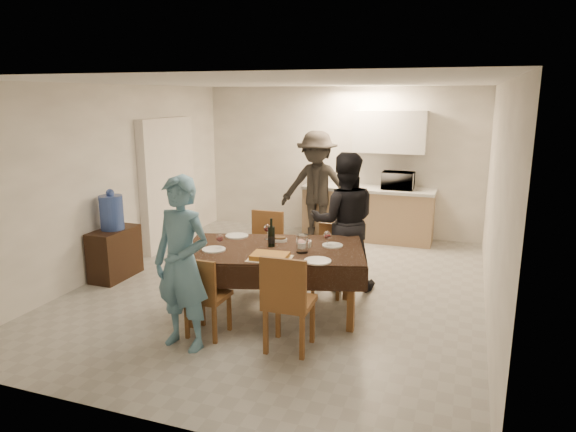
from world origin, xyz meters
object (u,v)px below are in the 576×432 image
water_jug (112,213)px  person_near (182,264)px  savoury_tart (270,256)px  microwave (398,181)px  wine_bottle (271,232)px  person_far (344,221)px  person_kitchen (316,187)px  console (115,253)px  water_pitcher (302,244)px  dining_table (274,251)px

water_jug → person_near: person_near is taller
water_jug → savoury_tart: water_jug is taller
water_jug → microwave: size_ratio=0.89×
wine_bottle → water_jug: bearing=172.7°
microwave → person_far: size_ratio=0.29×
water_jug → person_near: bearing=-36.3°
microwave → person_near: size_ratio=0.30×
microwave → person_kitchen: (-1.29, -0.45, -0.11)m
console → person_kitchen: bearing=51.8°
console → person_near: bearing=-36.3°
wine_bottle → person_kitchen: (-0.34, 2.96, -0.00)m
console → water_jug: 0.58m
console → water_pitcher: size_ratio=3.70×
water_pitcher → person_kitchen: 3.15m
console → wine_bottle: size_ratio=2.26×
water_jug → person_far: size_ratio=0.26×
wine_bottle → person_kitchen: 2.98m
person_far → savoury_tart: bearing=55.4°
water_jug → savoury_tart: (2.57, -0.74, -0.11)m
microwave → person_near: bearing=72.2°
dining_table → savoury_tart: savoury_tart is taller
water_pitcher → wine_bottle: bearing=166.0°
console → person_kitchen: person_kitchen is taller
water_jug → wine_bottle: water_jug is taller
savoury_tart → microwave: bearing=78.3°
savoury_tart → water_pitcher: bearing=52.9°
wine_bottle → microwave: (0.95, 3.41, 0.11)m
savoury_tart → microwave: 3.93m
console → person_near: person_near is taller
person_kitchen → person_far: bearing=-64.3°
console → savoury_tart: size_ratio=1.67×
person_near → person_kitchen: person_kitchen is taller
water_pitcher → person_far: 1.12m
water_jug → savoury_tart: 2.68m
person_far → person_kitchen: bearing=-81.4°
console → person_kitchen: size_ratio=0.39×
person_kitchen → savoury_tart: bearing=-81.7°
savoury_tart → person_kitchen: bearing=98.3°
console → water_pitcher: 2.90m
person_near → person_kitchen: (0.16, 4.06, 0.08)m
water_jug → person_near: (1.92, -1.41, -0.05)m
dining_table → savoury_tart: bearing=-91.4°
dining_table → water_pitcher: (0.35, -0.05, 0.14)m
person_kitchen → dining_table: bearing=-82.5°
console → person_far: 3.15m
dining_table → person_near: bearing=-133.8°
water_pitcher → person_near: size_ratio=0.12×
wine_bottle → water_pitcher: 0.42m
savoury_tart → person_far: person_far is taller
dining_table → person_near: size_ratio=1.29×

